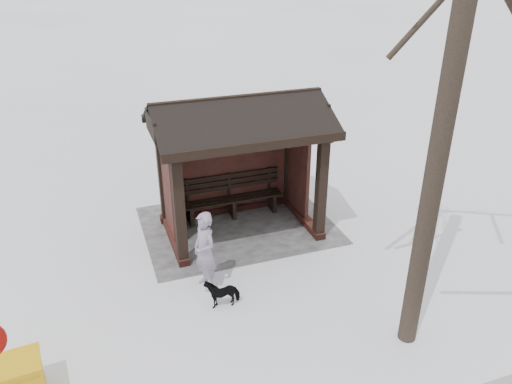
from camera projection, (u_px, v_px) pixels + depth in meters
ground at (241, 229)px, 11.27m from camera, size 120.00×120.00×0.00m
trampled_patch at (238, 225)px, 11.43m from camera, size 4.20×3.20×0.02m
bus_shelter at (237, 137)px, 10.44m from camera, size 3.60×2.40×3.09m
pedestrian at (205, 251)px, 9.05m from camera, size 0.53×0.65×1.55m
dog at (222, 292)px, 8.82m from camera, size 0.62×0.29×0.52m
grit_bin at (11, 382)px, 6.90m from camera, size 0.91×0.66×0.66m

